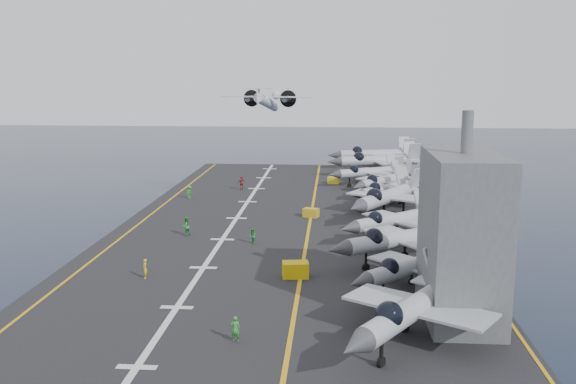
# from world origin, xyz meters

# --- Properties ---
(ground) EXTENTS (500.00, 500.00, 0.00)m
(ground) POSITION_xyz_m (0.00, 0.00, 0.00)
(ground) COLOR #142135
(ground) RESTS_ON ground
(hull) EXTENTS (36.00, 90.00, 10.00)m
(hull) POSITION_xyz_m (0.00, 0.00, 5.00)
(hull) COLOR #56595E
(hull) RESTS_ON ground
(flight_deck) EXTENTS (38.00, 92.00, 0.40)m
(flight_deck) POSITION_xyz_m (0.00, 0.00, 10.20)
(flight_deck) COLOR black
(flight_deck) RESTS_ON hull
(foul_line) EXTENTS (0.35, 90.00, 0.02)m
(foul_line) POSITION_xyz_m (3.00, 0.00, 10.42)
(foul_line) COLOR gold
(foul_line) RESTS_ON flight_deck
(landing_centerline) EXTENTS (0.50, 90.00, 0.02)m
(landing_centerline) POSITION_xyz_m (-6.00, 0.00, 10.42)
(landing_centerline) COLOR silver
(landing_centerline) RESTS_ON flight_deck
(deck_edge_port) EXTENTS (0.25, 90.00, 0.02)m
(deck_edge_port) POSITION_xyz_m (-17.00, 0.00, 10.42)
(deck_edge_port) COLOR gold
(deck_edge_port) RESTS_ON flight_deck
(deck_edge_stbd) EXTENTS (0.25, 90.00, 0.02)m
(deck_edge_stbd) POSITION_xyz_m (18.50, 0.00, 10.42)
(deck_edge_stbd) COLOR gold
(deck_edge_stbd) RESTS_ON flight_deck
(island_superstructure) EXTENTS (5.00, 10.00, 15.00)m
(island_superstructure) POSITION_xyz_m (15.00, -30.00, 17.90)
(island_superstructure) COLOR #56595E
(island_superstructure) RESTS_ON flight_deck
(fighter_jet_0) EXTENTS (16.51, 17.99, 5.20)m
(fighter_jet_0) POSITION_xyz_m (11.06, -35.26, 13.00)
(fighter_jet_0) COLOR #949DA3
(fighter_jet_0) RESTS_ON flight_deck
(fighter_jet_1) EXTENTS (15.08, 15.05, 4.44)m
(fighter_jet_1) POSITION_xyz_m (12.23, -24.82, 12.62)
(fighter_jet_1) COLOR #8F959D
(fighter_jet_1) RESTS_ON flight_deck
(fighter_jet_2) EXTENTS (17.49, 16.24, 5.05)m
(fighter_jet_2) POSITION_xyz_m (12.10, -17.25, 12.93)
(fighter_jet_2) COLOR #949CA4
(fighter_jet_2) RESTS_ON flight_deck
(fighter_jet_3) EXTENTS (16.02, 15.44, 4.65)m
(fighter_jet_3) POSITION_xyz_m (12.36, -8.68, 12.73)
(fighter_jet_3) COLOR gray
(fighter_jet_3) RESTS_ON flight_deck
(fighter_jet_4) EXTENTS (17.48, 19.33, 5.59)m
(fighter_jet_4) POSITION_xyz_m (12.37, 1.90, 13.19)
(fighter_jet_4) COLOR #A3ABB3
(fighter_jet_4) RESTS_ON flight_deck
(fighter_jet_5) EXTENTS (15.14, 15.48, 4.52)m
(fighter_jet_5) POSITION_xyz_m (13.06, 9.75, 12.66)
(fighter_jet_5) COLOR #9DA3AD
(fighter_jet_5) RESTS_ON flight_deck
(fighter_jet_6) EXTENTS (14.94, 15.78, 4.57)m
(fighter_jet_6) POSITION_xyz_m (12.90, 15.92, 12.68)
(fighter_jet_6) COLOR #9BA3AC
(fighter_jet_6) RESTS_ON flight_deck
(fighter_jet_7) EXTENTS (15.46, 13.77, 4.48)m
(fighter_jet_7) POSITION_xyz_m (11.33, 24.38, 12.64)
(fighter_jet_7) COLOR #A2ACB3
(fighter_jet_7) RESTS_ON flight_deck
(fighter_jet_8) EXTENTS (18.27, 14.39, 5.60)m
(fighter_jet_8) POSITION_xyz_m (13.40, 33.67, 13.20)
(fighter_jet_8) COLOR #A0A6B1
(fighter_jet_8) RESTS_ON flight_deck
(tow_cart_a) EXTENTS (2.43, 1.74, 1.35)m
(tow_cart_a) POSITION_xyz_m (2.54, -22.02, 11.08)
(tow_cart_a) COLOR #D4AD07
(tow_cart_a) RESTS_ON flight_deck
(tow_cart_b) EXTENTS (2.09, 1.73, 1.08)m
(tow_cart_b) POSITION_xyz_m (3.02, 1.43, 10.94)
(tow_cart_b) COLOR gold
(tow_cart_b) RESTS_ON flight_deck
(tow_cart_c) EXTENTS (2.03, 1.59, 1.07)m
(tow_cart_c) POSITION_xyz_m (5.74, 25.36, 10.94)
(tow_cart_c) COLOR gold
(tow_cart_c) RESTS_ON flight_deck
(crew_1) EXTENTS (0.97, 1.19, 1.71)m
(crew_1) POSITION_xyz_m (-10.44, -23.25, 11.25)
(crew_1) COLOR gold
(crew_1) RESTS_ON flight_deck
(crew_2) EXTENTS (1.44, 1.47, 2.06)m
(crew_2) POSITION_xyz_m (-10.25, -8.50, 11.43)
(crew_2) COLOR green
(crew_2) RESTS_ON flight_deck
(crew_3) EXTENTS (1.08, 1.27, 1.80)m
(crew_3) POSITION_xyz_m (-14.47, 11.90, 11.30)
(crew_3) COLOR #209621
(crew_3) RESTS_ON flight_deck
(crew_4) EXTENTS (1.47, 1.34, 2.04)m
(crew_4) POSITION_xyz_m (-8.14, 19.20, 11.42)
(crew_4) COLOR maroon
(crew_4) RESTS_ON flight_deck
(crew_6) EXTENTS (1.11, 0.79, 1.78)m
(crew_6) POSITION_xyz_m (-0.60, -35.79, 11.29)
(crew_6) COLOR #2C872F
(crew_6) RESTS_ON flight_deck
(crew_7) EXTENTS (1.00, 1.15, 1.61)m
(crew_7) POSITION_xyz_m (-2.60, -11.37, 11.20)
(crew_7) COLOR #268C33
(crew_7) RESTS_ON flight_deck
(transport_plane) EXTENTS (21.81, 16.79, 4.65)m
(transport_plane) POSITION_xyz_m (-8.42, 58.72, 21.59)
(transport_plane) COLOR silver
(fighter_jet_9) EXTENTS (18.27, 14.39, 5.60)m
(fighter_jet_9) POSITION_xyz_m (13.40, 42.17, 13.20)
(fighter_jet_9) COLOR #A0A6B1
(fighter_jet_9) RESTS_ON flight_deck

